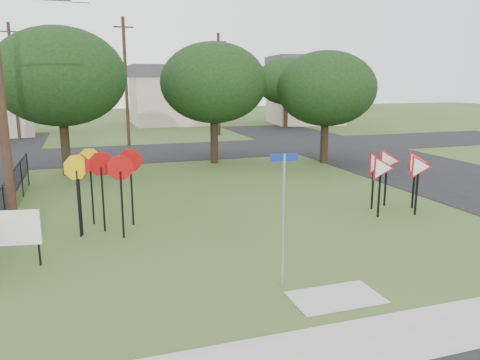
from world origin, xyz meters
name	(u,v)px	position (x,y,z in m)	size (l,w,h in m)	color
ground	(291,259)	(0.00, 0.00, 0.00)	(140.00, 140.00, 0.00)	#334E1D
sidewalk	(385,340)	(0.00, -4.20, 0.01)	(30.00, 1.60, 0.02)	#9F9F97
street_right	(415,168)	(12.00, 10.00, 0.01)	(8.00, 50.00, 0.02)	black
street_far	(166,152)	(0.00, 20.00, 0.01)	(60.00, 8.00, 0.02)	black
curb_pad	(336,298)	(0.00, -2.40, 0.01)	(2.00, 1.20, 0.02)	#9F9F97
street_name_sign	(283,212)	(-0.88, -1.44, 1.79)	(0.65, 0.07, 3.13)	#9DA0A6
stop_sign_cluster	(100,173)	(-4.67, 4.06, 1.90)	(2.41, 1.94, 2.57)	black
yield_sign_cluster	(395,167)	(5.52, 3.16, 1.65)	(2.84, 1.84, 2.24)	black
info_board	(15,230)	(-6.86, 1.68, 1.02)	(1.21, 0.24, 1.53)	black
far_pole_a	(126,81)	(-2.00, 24.00, 4.60)	(1.40, 0.24, 9.00)	#3D271C
far_pole_b	(219,84)	(6.00, 28.00, 4.35)	(1.40, 0.24, 8.50)	#3D271C
far_pole_c	(14,81)	(-10.00, 30.00, 4.60)	(1.40, 0.24, 9.00)	#3D271C
fence_run	(10,198)	(-7.60, 6.25, 0.78)	(0.05, 11.55, 1.50)	black
house_mid	(170,94)	(4.00, 40.00, 3.15)	(8.40, 8.40, 6.20)	beige
house_right	(305,90)	(18.00, 36.00, 3.65)	(8.30, 8.30, 7.20)	beige
tree_near_left	(60,77)	(-6.00, 14.00, 4.86)	(6.40, 6.40, 7.27)	black
tree_near_mid	(214,83)	(2.00, 15.00, 4.54)	(6.00, 6.00, 6.80)	black
tree_near_right	(326,89)	(8.00, 13.00, 4.22)	(5.60, 5.60, 6.33)	black
tree_far_right	(286,81)	(14.00, 32.00, 4.54)	(6.00, 6.00, 6.80)	black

